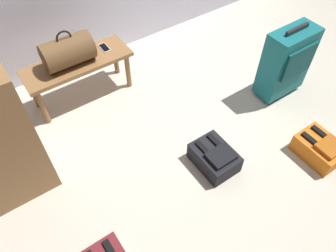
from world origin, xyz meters
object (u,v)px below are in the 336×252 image
cell_phone (104,48)px  backpack_orange (320,148)px  backpack_dark (214,158)px  bench (78,67)px  suitcase_upright_teal (286,62)px  duffel_bag_brown (68,51)px

cell_phone → backpack_orange: (1.01, -1.85, -0.34)m
cell_phone → backpack_dark: cell_phone is taller
backpack_orange → bench: bearing=126.0°
backpack_orange → suitcase_upright_teal: bearing=67.8°
bench → backpack_dark: bearing=-69.0°
cell_phone → bench: bearing=-173.5°
cell_phone → backpack_orange: bearing=-61.2°
bench → suitcase_upright_teal: bearing=-33.3°
suitcase_upright_teal → backpack_orange: bearing=-112.2°
duffel_bag_brown → suitcase_upright_teal: size_ratio=0.59×
bench → backpack_dark: bench is taller
cell_phone → suitcase_upright_teal: bearing=-39.8°
suitcase_upright_teal → backpack_dark: size_ratio=1.97×
duffel_bag_brown → cell_phone: 0.38m
bench → backpack_dark: 1.50m
bench → suitcase_upright_teal: 1.94m
cell_phone → backpack_dark: size_ratio=0.38×
bench → duffel_bag_brown: duffel_bag_brown is taller
bench → backpack_orange: 2.26m
cell_phone → backpack_dark: (0.22, -1.41, -0.34)m
duffel_bag_brown → bench: bearing=-0.0°
duffel_bag_brown → cell_phone: size_ratio=3.06×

